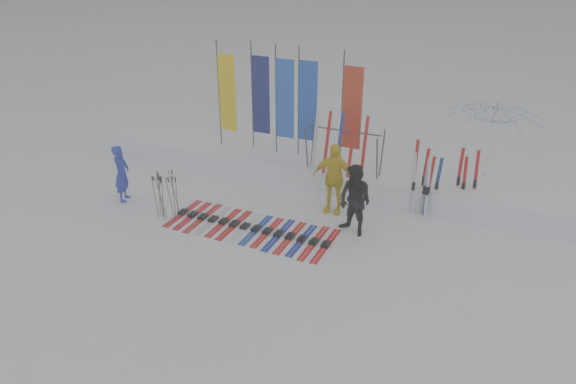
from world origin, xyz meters
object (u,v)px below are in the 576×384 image
at_px(person_yellow, 333,178).
at_px(tent_canopy, 489,147).
at_px(person_black, 355,200).
at_px(ski_row, 251,228).
at_px(ski_rack, 344,145).
at_px(person_blue, 122,173).

distance_m(person_yellow, tent_canopy, 4.63).
bearing_deg(person_black, person_yellow, 155.49).
relative_size(tent_canopy, ski_row, 0.67).
distance_m(person_black, person_yellow, 1.24).
bearing_deg(ski_rack, ski_row, -113.87).
distance_m(person_blue, ski_rack, 6.01).
bearing_deg(person_blue, ski_row, -110.99).
bearing_deg(ski_row, ski_rack, 66.13).
relative_size(person_blue, ski_row, 0.38).
bearing_deg(person_yellow, person_black, -50.83).
height_order(person_yellow, ski_rack, person_yellow).
bearing_deg(person_black, ski_rack, 136.83).
relative_size(person_yellow, ski_row, 0.45).
bearing_deg(tent_canopy, ski_row, -135.49).
bearing_deg(person_blue, tent_canopy, -81.69).
bearing_deg(person_yellow, ski_row, -135.78).
distance_m(ski_row, ski_rack, 3.55).
height_order(person_black, person_yellow, person_yellow).
distance_m(person_black, tent_canopy, 4.75).
height_order(person_blue, person_black, person_black).
bearing_deg(person_blue, person_black, -102.92).
xyz_separation_m(person_yellow, ski_rack, (-0.17, 1.26, 0.45)).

